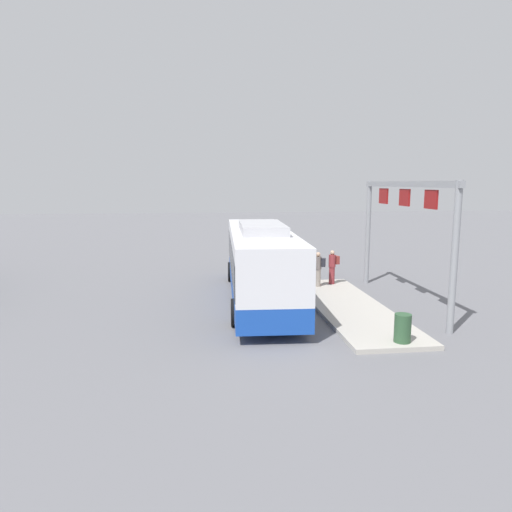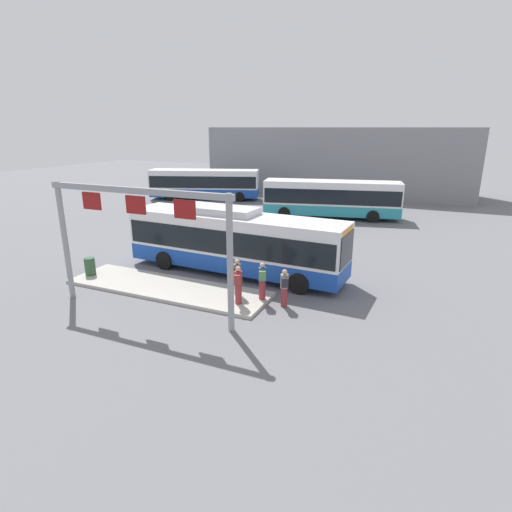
{
  "view_description": "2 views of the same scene",
  "coord_description": "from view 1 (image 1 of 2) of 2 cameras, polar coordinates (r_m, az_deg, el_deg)",
  "views": [
    {
      "loc": [
        -19.61,
        2.54,
        5.1
      ],
      "look_at": [
        3.75,
        -0.27,
        1.36
      ],
      "focal_mm": 32.39,
      "sensor_mm": 36.0,
      "label": 1
    },
    {
      "loc": [
        9.38,
        -18.38,
        7.35
      ],
      "look_at": [
        1.57,
        -0.77,
        1.34
      ],
      "focal_mm": 28.99,
      "sensor_mm": 36.0,
      "label": 2
    }
  ],
  "objects": [
    {
      "name": "person_boarding",
      "position": [
        23.5,
        6.93,
        -0.97
      ],
      "size": [
        0.5,
        0.6,
        1.67
      ],
      "rotation": [
        0.0,
        0.0,
        2.01
      ],
      "color": "maroon",
      "rests_on": "platform_curb"
    },
    {
      "name": "person_waiting_near",
      "position": [
        24.5,
        6.36,
        -0.93
      ],
      "size": [
        0.5,
        0.6,
        1.67
      ],
      "rotation": [
        0.0,
        0.0,
        1.99
      ],
      "color": "maroon",
      "rests_on": "ground"
    },
    {
      "name": "person_waiting_mid",
      "position": [
        23.01,
        9.44,
        -1.23
      ],
      "size": [
        0.44,
        0.59,
        1.67
      ],
      "rotation": [
        0.0,
        0.0,
        1.86
      ],
      "color": "maroon",
      "rests_on": "platform_curb"
    },
    {
      "name": "bus_main",
      "position": [
        20.03,
        0.52,
        -0.42
      ],
      "size": [
        11.84,
        3.1,
        3.46
      ],
      "rotation": [
        0.0,
        0.0,
        -0.05
      ],
      "color": "#1947AD",
      "rests_on": "ground"
    },
    {
      "name": "person_waiting_far",
      "position": [
        22.33,
        7.73,
        -1.51
      ],
      "size": [
        0.47,
        0.59,
        1.67
      ],
      "rotation": [
        0.0,
        0.0,
        1.22
      ],
      "color": "gray",
      "rests_on": "platform_curb"
    },
    {
      "name": "trash_bin",
      "position": [
        15.29,
        17.65,
        -8.49
      ],
      "size": [
        0.52,
        0.52,
        0.9
      ],
      "primitive_type": "cylinder",
      "color": "#2D5133",
      "rests_on": "platform_curb"
    },
    {
      "name": "platform_curb",
      "position": [
        19.36,
        11.36,
        -6.18
      ],
      "size": [
        10.0,
        2.8,
        0.16
      ],
      "primitive_type": "cube",
      "color": "#B2ADA3",
      "rests_on": "ground"
    },
    {
      "name": "ground_plane",
      "position": [
        20.42,
        0.51,
        -5.44
      ],
      "size": [
        120.0,
        120.0,
        0.0
      ],
      "primitive_type": "plane",
      "color": "slate"
    },
    {
      "name": "platform_sign_gantry",
      "position": [
        20.25,
        17.77,
        4.66
      ],
      "size": [
        8.5,
        0.24,
        5.2
      ],
      "color": "gray",
      "rests_on": "ground"
    }
  ]
}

